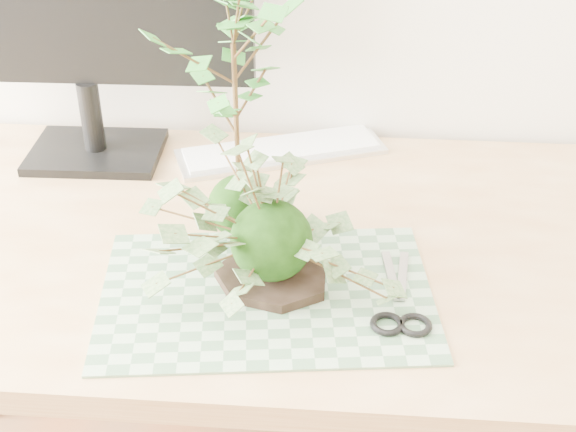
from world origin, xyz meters
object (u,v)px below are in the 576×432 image
object	(u,v)px
maple_kokedama	(234,60)
desk	(281,283)
ivy_kokedama	(271,207)
keyboard	(281,150)

from	to	relation	value
maple_kokedama	desk	bearing A→B (deg)	-9.75
ivy_kokedama	maple_kokedama	bearing A→B (deg)	115.69
keyboard	maple_kokedama	bearing A→B (deg)	-119.80
desk	ivy_kokedama	xyz separation A→B (m)	(-0.00, -0.12, 0.22)
maple_kokedama	keyboard	world-z (taller)	maple_kokedama
desk	maple_kokedama	xyz separation A→B (m)	(-0.06, 0.01, 0.37)
desk	ivy_kokedama	world-z (taller)	ivy_kokedama
desk	maple_kokedama	bearing A→B (deg)	170.25
ivy_kokedama	maple_kokedama	distance (m)	0.21
ivy_kokedama	keyboard	distance (m)	0.41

